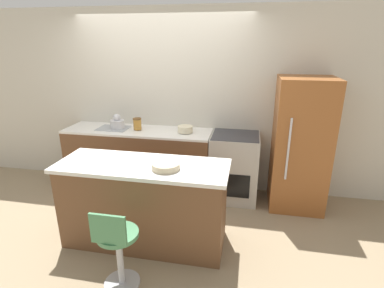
% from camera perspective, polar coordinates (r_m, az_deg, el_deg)
% --- Properties ---
extents(ground_plane, '(14.00, 14.00, 0.00)m').
position_cam_1_polar(ground_plane, '(4.36, -7.11, -10.59)').
color(ground_plane, '#998466').
extents(wall_back, '(8.00, 0.06, 2.60)m').
position_cam_1_polar(wall_back, '(4.48, -5.26, 8.13)').
color(wall_back, beige).
rests_on(wall_back, ground_plane).
extents(back_counter, '(2.12, 0.59, 0.94)m').
position_cam_1_polar(back_counter, '(4.52, -9.98, -3.01)').
color(back_counter, brown).
rests_on(back_counter, ground_plane).
extents(kitchen_island, '(1.80, 0.66, 0.93)m').
position_cam_1_polar(kitchen_island, '(3.36, -9.04, -11.14)').
color(kitchen_island, brown).
rests_on(kitchen_island, ground_plane).
extents(oven_range, '(0.65, 0.60, 0.94)m').
position_cam_1_polar(oven_range, '(4.24, 8.01, -4.37)').
color(oven_range, '#B7B2A8').
rests_on(oven_range, ground_plane).
extents(refrigerator, '(0.69, 0.68, 1.73)m').
position_cam_1_polar(refrigerator, '(4.13, 19.93, -0.16)').
color(refrigerator, '#995628').
rests_on(refrigerator, ground_plane).
extents(stool_chair, '(0.37, 0.37, 0.84)m').
position_cam_1_polar(stool_chair, '(2.87, -13.98, -18.85)').
color(stool_chair, '#B7B7BC').
rests_on(stool_chair, ground_plane).
extents(kettle, '(0.20, 0.20, 0.21)m').
position_cam_1_polar(kettle, '(4.46, -14.05, 3.94)').
color(kettle, silver).
rests_on(kettle, back_counter).
extents(mixing_bowl, '(0.21, 0.21, 0.09)m').
position_cam_1_polar(mixing_bowl, '(4.15, -1.30, 2.86)').
color(mixing_bowl, beige).
rests_on(mixing_bowl, back_counter).
extents(canister_jar, '(0.12, 0.12, 0.16)m').
position_cam_1_polar(canister_jar, '(4.34, -10.37, 3.81)').
color(canister_jar, '#B77F33').
rests_on(canister_jar, back_counter).
extents(fruit_bowl, '(0.28, 0.28, 0.06)m').
position_cam_1_polar(fruit_bowl, '(3.00, -5.00, -4.18)').
color(fruit_bowl, '#C1B28E').
rests_on(fruit_bowl, kitchen_island).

